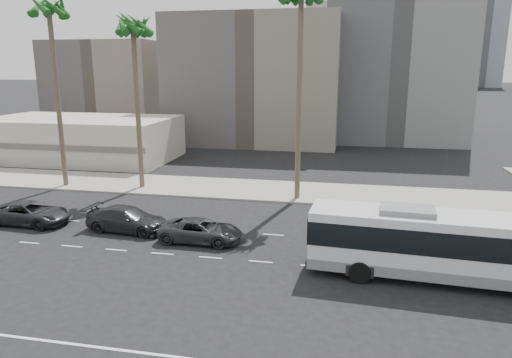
% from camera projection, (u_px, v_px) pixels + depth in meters
% --- Properties ---
extents(ground, '(700.00, 700.00, 0.00)m').
position_uv_depth(ground, '(313.00, 266.00, 26.05)').
color(ground, black).
rests_on(ground, ground).
extents(sidewalk_north, '(120.00, 7.00, 0.15)m').
position_uv_depth(sidewalk_north, '(327.00, 193.00, 40.81)').
color(sidewalk_north, gray).
rests_on(sidewalk_north, ground).
extents(commercial_low, '(22.00, 12.16, 5.00)m').
position_uv_depth(commercial_low, '(81.00, 139.00, 55.96)').
color(commercial_low, '#B7B0A0').
rests_on(commercial_low, ground).
extents(midrise_beige_west, '(24.00, 18.00, 18.00)m').
position_uv_depth(midrise_beige_west, '(258.00, 80.00, 69.12)').
color(midrise_beige_west, '#5B5752').
rests_on(midrise_beige_west, ground).
extents(midrise_gray_center, '(20.00, 20.00, 26.00)m').
position_uv_depth(midrise_gray_center, '(395.00, 53.00, 71.03)').
color(midrise_gray_center, '#58595B').
rests_on(midrise_gray_center, ground).
extents(midrise_beige_far, '(18.00, 16.00, 15.00)m').
position_uv_depth(midrise_beige_far, '(114.00, 87.00, 79.20)').
color(midrise_beige_far, '#5B5752').
rests_on(midrise_beige_far, ground).
extents(civic_tower, '(42.00, 42.00, 129.00)m').
position_uv_depth(civic_tower, '(347.00, 15.00, 255.59)').
color(civic_tower, beige).
rests_on(civic_tower, ground).
extents(highrise_right, '(26.00, 26.00, 70.00)m').
position_uv_depth(highrise_right, '(443.00, 17.00, 228.46)').
color(highrise_right, slate).
rests_on(highrise_right, ground).
extents(highrise_far, '(22.00, 22.00, 60.00)m').
position_uv_depth(highrise_far, '(480.00, 31.00, 253.45)').
color(highrise_far, slate).
rests_on(highrise_far, ground).
extents(city_bus, '(13.52, 3.89, 3.84)m').
position_uv_depth(city_bus, '(440.00, 244.00, 23.94)').
color(city_bus, silver).
rests_on(city_bus, ground).
extents(car_a, '(2.48, 5.31, 1.47)m').
position_uv_depth(car_a, '(200.00, 231.00, 29.59)').
color(car_a, '#2F2F31').
rests_on(car_a, ground).
extents(car_b, '(2.83, 5.91, 1.66)m').
position_uv_depth(car_b, '(127.00, 219.00, 31.51)').
color(car_b, '#232427').
rests_on(car_b, ground).
extents(car_c, '(2.82, 5.79, 1.59)m').
position_uv_depth(car_c, '(30.00, 213.00, 32.94)').
color(car_c, '#242429').
rests_on(car_c, ground).
extents(palm_mid, '(4.99, 4.99, 15.43)m').
position_uv_depth(palm_mid, '(133.00, 31.00, 39.62)').
color(palm_mid, brown).
rests_on(palm_mid, ground).
extents(palm_far, '(4.94, 4.94, 16.98)m').
position_uv_depth(palm_far, '(49.00, 13.00, 39.88)').
color(palm_far, brown).
rests_on(palm_far, ground).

